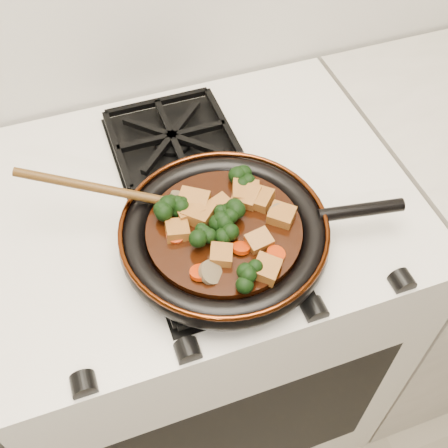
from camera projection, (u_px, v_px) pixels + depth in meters
name	position (u px, v px, depth m)	size (l,w,h in m)	color
stove	(203.00, 320.00, 1.34)	(0.76, 0.60, 0.90)	beige
burner_grate_front	(221.00, 253.00, 0.90)	(0.23, 0.23, 0.03)	black
burner_grate_back	(172.00, 140.00, 1.06)	(0.23, 0.23, 0.03)	black
skillet	(225.00, 234.00, 0.88)	(0.46, 0.33, 0.05)	black
braising_sauce	(224.00, 232.00, 0.88)	(0.24, 0.24, 0.02)	black
tofu_cube_0	(177.00, 230.00, 0.86)	(0.04, 0.03, 0.02)	brown
tofu_cube_1	(199.00, 213.00, 0.88)	(0.04, 0.04, 0.02)	brown
tofu_cube_2	(266.00, 269.00, 0.82)	(0.04, 0.04, 0.02)	brown
tofu_cube_3	(259.00, 241.00, 0.85)	(0.04, 0.03, 0.02)	brown
tofu_cube_4	(281.00, 216.00, 0.88)	(0.04, 0.04, 0.02)	brown
tofu_cube_5	(221.00, 207.00, 0.89)	(0.04, 0.04, 0.02)	brown
tofu_cube_6	(193.00, 203.00, 0.89)	(0.04, 0.05, 0.02)	brown
tofu_cube_7	(259.00, 199.00, 0.90)	(0.04, 0.04, 0.02)	brown
tofu_cube_8	(246.00, 197.00, 0.90)	(0.04, 0.04, 0.02)	brown
tofu_cube_9	(221.00, 255.00, 0.83)	(0.04, 0.03, 0.02)	brown
tofu_cube_10	(189.00, 210.00, 0.89)	(0.04, 0.04, 0.02)	brown
tofu_cube_11	(245.00, 192.00, 0.91)	(0.04, 0.04, 0.02)	brown
broccoli_floret_0	(249.00, 278.00, 0.81)	(0.05, 0.05, 0.05)	black
broccoli_floret_1	(202.00, 238.00, 0.84)	(0.06, 0.06, 0.06)	black
broccoli_floret_2	(221.00, 231.00, 0.86)	(0.06, 0.06, 0.05)	black
broccoli_floret_3	(165.00, 210.00, 0.88)	(0.06, 0.06, 0.05)	black
broccoli_floret_4	(228.00, 214.00, 0.88)	(0.06, 0.06, 0.05)	black
broccoli_floret_5	(238.00, 181.00, 0.92)	(0.06, 0.06, 0.05)	black
broccoli_floret_6	(178.00, 212.00, 0.88)	(0.06, 0.06, 0.05)	black
carrot_coin_0	(241.00, 248.00, 0.84)	(0.03, 0.03, 0.01)	#A72704
carrot_coin_1	(176.00, 235.00, 0.86)	(0.03, 0.03, 0.01)	#A72704
carrot_coin_2	(276.00, 254.00, 0.84)	(0.03, 0.03, 0.01)	#A72704
carrot_coin_3	(200.00, 273.00, 0.82)	(0.03, 0.03, 0.01)	#A72704
mushroom_slice_0	(279.00, 215.00, 0.88)	(0.04, 0.04, 0.01)	brown
mushroom_slice_1	(181.00, 199.00, 0.90)	(0.04, 0.04, 0.01)	brown
mushroom_slice_2	(262.00, 195.00, 0.91)	(0.03, 0.03, 0.01)	brown
mushroom_slice_3	(211.00, 272.00, 0.81)	(0.04, 0.04, 0.01)	brown
wooden_spoon	(134.00, 195.00, 0.89)	(0.16, 0.09, 0.26)	#4B2F10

